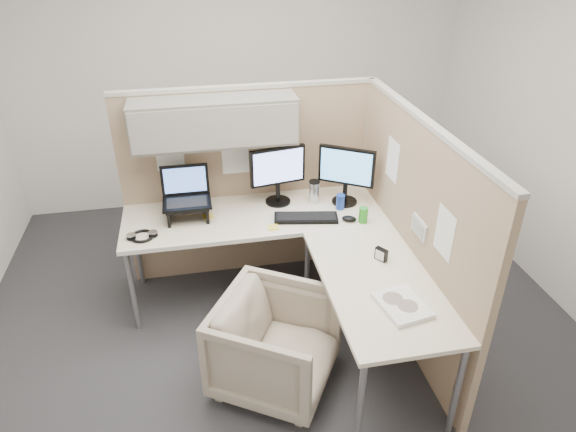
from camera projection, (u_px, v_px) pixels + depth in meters
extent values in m
plane|color=#2B2B2F|center=(281.00, 331.00, 3.86)|extent=(4.50, 4.50, 0.00)
cube|color=tan|center=(249.00, 185.00, 4.21)|extent=(2.00, 0.05, 1.60)
cube|color=#A8A399|center=(245.00, 87.00, 3.80)|extent=(2.00, 0.06, 0.03)
cube|color=slate|center=(214.00, 121.00, 3.73)|extent=(1.20, 0.34, 0.34)
cube|color=gray|center=(216.00, 129.00, 3.58)|extent=(1.18, 0.01, 0.30)
plane|color=white|center=(169.00, 152.00, 3.91)|extent=(0.26, 0.00, 0.26)
plane|color=white|center=(235.00, 156.00, 4.03)|extent=(0.26, 0.00, 0.26)
cube|color=tan|center=(412.00, 236.00, 3.53)|extent=(0.05, 2.00, 1.60)
cube|color=#A8A399|center=(428.00, 122.00, 3.12)|extent=(0.06, 2.00, 0.03)
cube|color=#A8A399|center=(365.00, 175.00, 4.38)|extent=(0.06, 0.06, 1.60)
cube|color=silver|center=(420.00, 227.00, 3.32)|extent=(0.02, 0.20, 0.12)
cube|color=gray|center=(418.00, 228.00, 3.31)|extent=(0.00, 0.16, 0.09)
plane|color=white|center=(393.00, 160.00, 3.66)|extent=(0.00, 0.26, 0.26)
plane|color=white|center=(444.00, 233.00, 2.99)|extent=(0.00, 0.26, 0.26)
cube|color=beige|center=(255.00, 216.00, 3.94)|extent=(2.00, 0.68, 0.03)
cube|color=beige|center=(378.00, 282.00, 3.21)|extent=(0.68, 1.30, 0.03)
cube|color=white|center=(262.00, 239.00, 3.66)|extent=(2.00, 0.02, 0.03)
cylinder|color=gray|center=(133.00, 291.00, 3.72)|extent=(0.04, 0.04, 0.70)
cylinder|color=gray|center=(137.00, 248.00, 4.21)|extent=(0.04, 0.04, 0.70)
cylinder|color=gray|center=(360.00, 406.00, 2.83)|extent=(0.04, 0.04, 0.70)
cylinder|color=gray|center=(457.00, 390.00, 2.93)|extent=(0.04, 0.04, 0.70)
cylinder|color=gray|center=(307.00, 271.00, 3.94)|extent=(0.04, 0.04, 0.70)
imported|color=#B8A792|center=(276.00, 340.00, 3.27)|extent=(0.92, 0.94, 0.72)
cylinder|color=black|center=(278.00, 201.00, 4.10)|extent=(0.20, 0.20, 0.02)
cylinder|color=black|center=(278.00, 192.00, 4.06)|extent=(0.04, 0.04, 0.15)
cube|color=black|center=(278.00, 166.00, 3.94)|extent=(0.44, 0.11, 0.30)
cube|color=#93A4FD|center=(279.00, 167.00, 3.93)|extent=(0.39, 0.07, 0.26)
cylinder|color=black|center=(344.00, 201.00, 4.10)|extent=(0.20, 0.20, 0.02)
cylinder|color=black|center=(345.00, 192.00, 4.05)|extent=(0.04, 0.04, 0.15)
cube|color=black|center=(347.00, 166.00, 3.94)|extent=(0.39, 0.26, 0.30)
cube|color=#5CB0FB|center=(346.00, 167.00, 3.93)|extent=(0.34, 0.22, 0.26)
cube|color=black|center=(187.00, 205.00, 3.82)|extent=(0.31, 0.25, 0.02)
cube|color=black|center=(169.00, 213.00, 3.82)|extent=(0.02, 0.23, 0.13)
cube|color=black|center=(207.00, 209.00, 3.87)|extent=(0.02, 0.23, 0.13)
cube|color=black|center=(187.00, 203.00, 3.81)|extent=(0.36, 0.25, 0.02)
cube|color=black|center=(185.00, 179.00, 3.87)|extent=(0.36, 0.06, 0.23)
cube|color=#598CF2|center=(185.00, 180.00, 3.87)|extent=(0.31, 0.04, 0.19)
cube|color=black|center=(306.00, 218.00, 3.86)|extent=(0.50, 0.24, 0.02)
ellipsoid|color=black|center=(349.00, 219.00, 3.83)|extent=(0.13, 0.11, 0.04)
cylinder|color=silver|center=(314.00, 192.00, 4.06)|extent=(0.08, 0.08, 0.17)
cylinder|color=black|center=(315.00, 182.00, 4.02)|extent=(0.09, 0.09, 0.01)
cylinder|color=#268C1E|center=(363.00, 215.00, 3.80)|extent=(0.07, 0.07, 0.12)
cylinder|color=#1E3FA5|center=(340.00, 202.00, 3.98)|extent=(0.07, 0.07, 0.12)
cube|color=yellow|center=(208.00, 216.00, 3.89)|extent=(0.08, 0.08, 0.01)
cube|color=yellow|center=(273.00, 227.00, 3.75)|extent=(0.08, 0.08, 0.01)
torus|color=black|center=(142.00, 236.00, 3.63)|extent=(0.18, 0.18, 0.02)
cylinder|color=black|center=(131.00, 237.00, 3.61)|extent=(0.06, 0.06, 0.03)
cylinder|color=black|center=(153.00, 234.00, 3.65)|extent=(0.06, 0.06, 0.03)
cube|color=white|center=(402.00, 305.00, 2.97)|extent=(0.30, 0.35, 0.03)
cylinder|color=silver|center=(408.00, 306.00, 2.94)|extent=(0.12, 0.12, 0.00)
cylinder|color=silver|center=(393.00, 298.00, 3.00)|extent=(0.12, 0.12, 0.00)
cube|color=black|center=(381.00, 254.00, 3.38)|extent=(0.07, 0.09, 0.09)
cube|color=white|center=(380.00, 255.00, 3.37)|extent=(0.04, 0.06, 0.07)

